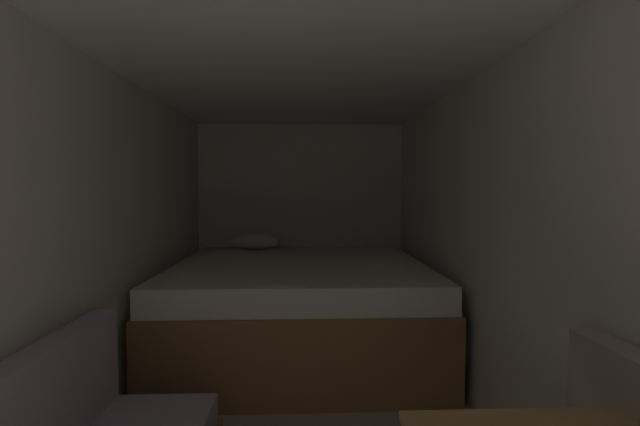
% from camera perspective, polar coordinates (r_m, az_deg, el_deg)
% --- Properties ---
extents(wall_back, '(2.32, 0.05, 2.12)m').
position_cam_1_polar(wall_back, '(4.72, -2.59, -1.08)').
color(wall_back, silver).
rests_on(wall_back, ground).
extents(wall_left, '(0.05, 4.80, 2.12)m').
position_cam_1_polar(wall_left, '(2.59, -29.09, -4.78)').
color(wall_left, silver).
rests_on(wall_left, ground).
extents(wall_right, '(0.05, 4.80, 2.12)m').
position_cam_1_polar(wall_right, '(2.56, 23.39, -4.74)').
color(wall_right, silver).
rests_on(wall_right, ground).
extents(ceiling_slab, '(2.32, 4.80, 0.05)m').
position_cam_1_polar(ceiling_slab, '(2.41, -3.09, 21.13)').
color(ceiling_slab, white).
rests_on(ceiling_slab, wall_left).
extents(bed, '(2.10, 2.03, 0.95)m').
position_cam_1_polar(bed, '(3.76, -2.73, -12.44)').
color(bed, olive).
rests_on(bed, ground).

